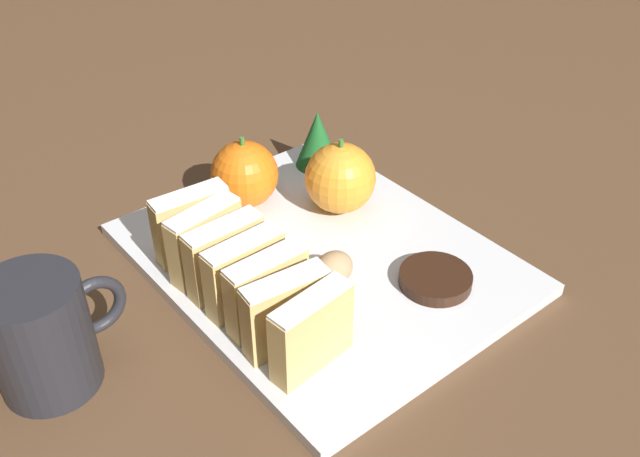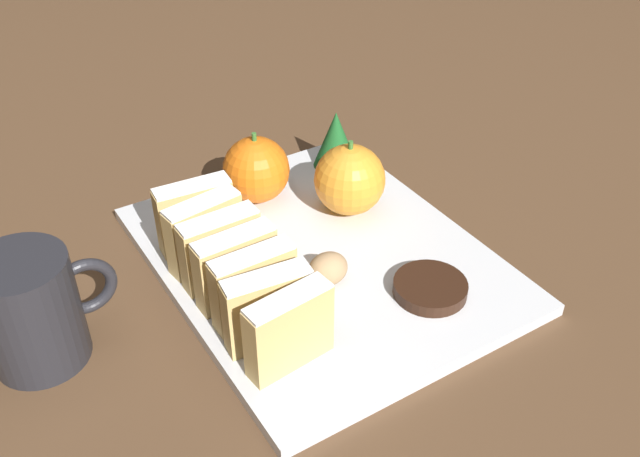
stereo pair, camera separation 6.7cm
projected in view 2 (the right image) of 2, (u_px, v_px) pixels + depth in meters
The scene contains 15 objects.
ground_plane at pixel (320, 263), 0.70m from camera, with size 6.00×6.00×0.00m, color #513823.
serving_platter at pixel (320, 258), 0.70m from camera, with size 0.29×0.36×0.01m.
stollen_slice_front at pixel (289, 330), 0.56m from camera, with size 0.08×0.03×0.07m.
stollen_slice_second at pixel (268, 309), 0.58m from camera, with size 0.08×0.03×0.07m.
stollen_slice_third at pixel (254, 286), 0.60m from camera, with size 0.07×0.02×0.07m.
stollen_slice_fourth at pixel (236, 267), 0.62m from camera, with size 0.07×0.02×0.07m.
stollen_slice_fifth at pixel (221, 249), 0.64m from camera, with size 0.07×0.02×0.07m.
stollen_slice_sixth at pixel (205, 233), 0.66m from camera, with size 0.08×0.03×0.07m.
stollen_slice_back at pixel (195, 215), 0.68m from camera, with size 0.08×0.03×0.07m.
orange_near at pixel (350, 180), 0.73m from camera, with size 0.07×0.07×0.08m.
orange_far at pixel (256, 170), 0.75m from camera, with size 0.07×0.07×0.08m.
walnut at pixel (328, 269), 0.65m from camera, with size 0.04×0.03×0.03m.
chocolate_cookie at pixel (430, 288), 0.64m from camera, with size 0.07×0.07×0.01m.
evergreen_sprig at pixel (336, 139), 0.81m from camera, with size 0.05×0.05×0.07m.
coffee_mug at pixel (33, 310), 0.57m from camera, with size 0.11×0.08×0.10m.
Camera 2 is at (-0.29, -0.46, 0.44)m, focal length 40.00 mm.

